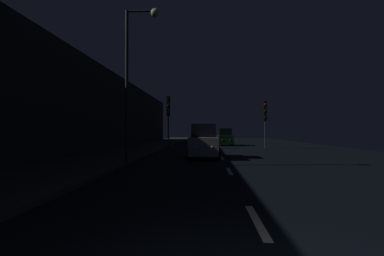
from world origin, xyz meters
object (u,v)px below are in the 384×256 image
streetlamp_overhead (136,63)px  car_approaching_headlights (204,142)px  traffic_light_far_right (265,114)px  car_distant_taillights (225,138)px  traffic_light_far_left (168,110)px

streetlamp_overhead → car_approaching_headlights: size_ratio=1.81×
traffic_light_far_right → car_distant_taillights: 7.09m
traffic_light_far_left → streetlamp_overhead: 14.09m
streetlamp_overhead → car_distant_taillights: streetlamp_overhead is taller
car_approaching_headlights → streetlamp_overhead: bearing=-35.2°
traffic_light_far_right → car_approaching_headlights: size_ratio=1.08×
streetlamp_overhead → car_distant_taillights: bearing=74.7°
streetlamp_overhead → car_distant_taillights: 21.55m
car_distant_taillights → traffic_light_far_right: bearing=-148.2°
traffic_light_far_left → traffic_light_far_right: bearing=95.9°
car_distant_taillights → car_approaching_headlights: bearing=171.7°
traffic_light_far_left → car_approaching_headlights: (3.51, -9.37, -2.70)m
streetlamp_overhead → traffic_light_far_right: bearing=58.3°
traffic_light_far_left → car_approaching_headlights: 10.37m
streetlamp_overhead → car_approaching_headlights: 6.99m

